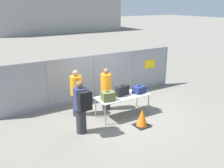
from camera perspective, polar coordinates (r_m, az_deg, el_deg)
The scene contains 12 objects.
ground_plane at distance 9.34m, azimuth 1.16°, elevation -6.86°, with size 120.00×120.00×0.00m, color slate.
fence_section at distance 10.45m, azimuth -3.91°, elevation 1.73°, with size 8.04×0.07×1.91m.
inspection_table at distance 8.99m, azimuth 2.43°, elevation -3.00°, with size 1.96×0.83×0.76m.
suitcase_olive at distance 8.48m, azimuth -0.93°, elevation -2.80°, with size 0.46×0.36×0.33m.
suitcase_black at distance 8.94m, azimuth 2.35°, elevation -1.52°, with size 0.55×0.32×0.38m.
suitcase_navy at distance 9.28m, azimuth 6.21°, elevation -1.25°, with size 0.51×0.40×0.27m.
traveler_hooded at distance 7.71m, azimuth -7.02°, elevation -4.91°, with size 0.43×0.66×1.72m.
security_worker_near at distance 9.45m, azimuth -1.34°, elevation -1.05°, with size 0.40×0.40×1.63m.
security_worker_far at distance 9.01m, azimuth -8.13°, elevation -1.93°, with size 0.42×0.42×1.71m.
utility_trailer at distance 13.55m, azimuth 1.69°, elevation 2.82°, with size 4.54×2.18×0.63m.
distant_hangar at distance 38.97m, azimuth -13.10°, elevation 15.78°, with size 17.11×9.58×5.40m.
traffic_cone at distance 8.43m, azimuth 6.89°, elevation -7.74°, with size 0.49×0.49×0.61m.
Camera 1 is at (-4.54, -7.16, 3.93)m, focal length 40.00 mm.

